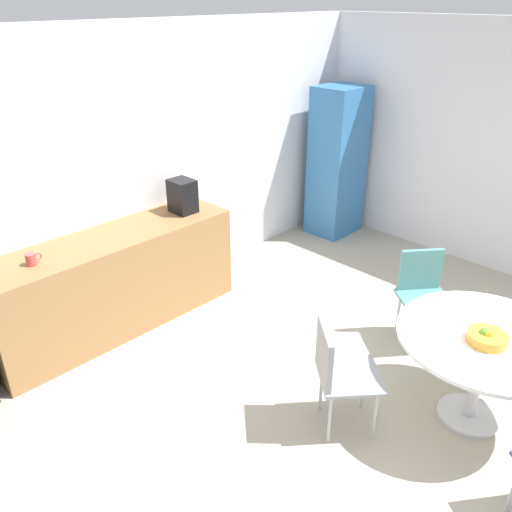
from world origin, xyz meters
TOP-DOWN VIEW (x-y plane):
  - ground_plane at (0.00, 0.00)m, footprint 6.00×6.00m
  - wall_back at (0.00, 3.00)m, footprint 6.00×0.10m
  - counter_block at (-0.60, 2.65)m, footprint 2.30×0.60m
  - locker_cabinet at (2.55, 2.55)m, footprint 0.60×0.50m
  - round_table at (0.53, -0.22)m, footprint 1.20×1.20m
  - chair_teal at (1.17, 0.57)m, footprint 0.59×0.59m
  - chair_gray at (-0.23, 0.44)m, footprint 0.59×0.59m
  - fruit_bowl at (0.45, -0.25)m, footprint 0.26×0.26m
  - mug_white at (-1.30, 2.62)m, footprint 0.13×0.08m
  - mug_green at (0.18, 2.73)m, footprint 0.13×0.08m
  - coffee_maker at (0.22, 2.65)m, footprint 0.20×0.24m

SIDE VIEW (x-z plane):
  - ground_plane at x=0.00m, z-range 0.00..0.00m
  - counter_block at x=-0.60m, z-range 0.00..0.90m
  - chair_teal at x=1.17m, z-range 0.11..0.94m
  - chair_gray at x=-0.23m, z-range 0.11..0.94m
  - round_table at x=0.53m, z-range 0.24..0.97m
  - fruit_bowl at x=0.45m, z-range 0.71..0.82m
  - locker_cabinet at x=2.55m, z-range 0.00..1.83m
  - mug_white at x=-1.30m, z-range 0.90..1.00m
  - mug_green at x=0.18m, z-range 0.90..1.00m
  - coffee_maker at x=0.22m, z-range 0.90..1.22m
  - wall_back at x=0.00m, z-range 0.00..2.60m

